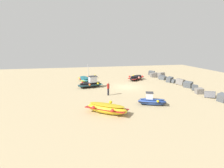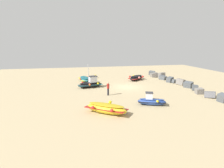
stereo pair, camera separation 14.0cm
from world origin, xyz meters
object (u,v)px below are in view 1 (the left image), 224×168
object	(u,v)px
fishing_boat_3	(152,101)
fishing_boat_4	(91,84)
fishing_boat_0	(84,79)
mooring_buoy_0	(95,76)
fishing_boat_2	(136,78)
fishing_boat_1	(107,108)
person_walking	(108,88)

from	to	relation	value
fishing_boat_3	fishing_boat_4	xyz separation A→B (m)	(-9.81, -5.67, 0.12)
fishing_boat_0	mooring_buoy_0	size ratio (longest dim) A/B	6.16
fishing_boat_0	fishing_boat_2	world-z (taller)	fishing_boat_2
fishing_boat_1	fishing_boat_4	distance (m)	11.26
fishing_boat_3	mooring_buoy_0	world-z (taller)	fishing_boat_3
fishing_boat_4	person_walking	size ratio (longest dim) A/B	2.28
mooring_buoy_0	fishing_boat_1	bearing A→B (deg)	-3.93
fishing_boat_0	fishing_boat_4	world-z (taller)	fishing_boat_4
fishing_boat_2	fishing_boat_3	size ratio (longest dim) A/B	1.15
fishing_boat_0	fishing_boat_2	distance (m)	9.42
fishing_boat_1	person_walking	size ratio (longest dim) A/B	2.47
fishing_boat_4	person_walking	bearing A→B (deg)	-82.79
fishing_boat_1	person_walking	bearing A→B (deg)	-65.23
fishing_boat_1	mooring_buoy_0	world-z (taller)	fishing_boat_1
mooring_buoy_0	fishing_boat_4	bearing A→B (deg)	-12.13
mooring_buoy_0	fishing_boat_2	bearing A→B (deg)	62.40
fishing_boat_2	fishing_boat_3	bearing A→B (deg)	37.32
fishing_boat_3	fishing_boat_0	bearing A→B (deg)	-47.06
fishing_boat_4	person_walking	distance (m)	5.26
fishing_boat_2	mooring_buoy_0	bearing A→B (deg)	-67.76
fishing_boat_1	fishing_boat_3	size ratio (longest dim) A/B	1.31
fishing_boat_2	fishing_boat_4	distance (m)	9.71
fishing_boat_1	mooring_buoy_0	xyz separation A→B (m)	(-19.12, 1.31, -0.10)
person_walking	mooring_buoy_0	world-z (taller)	person_walking
fishing_boat_3	person_walking	size ratio (longest dim) A/B	1.88
fishing_boat_4	mooring_buoy_0	xyz separation A→B (m)	(-7.86, 1.69, -0.17)
fishing_boat_0	person_walking	size ratio (longest dim) A/B	2.31
fishing_boat_1	fishing_boat_4	xyz separation A→B (m)	(-11.26, -0.38, 0.07)
fishing_boat_3	mooring_buoy_0	xyz separation A→B (m)	(-17.68, -3.98, -0.04)
fishing_boat_0	mooring_buoy_0	xyz separation A→B (m)	(-2.62, 2.28, 0.03)
fishing_boat_2	person_walking	distance (m)	11.50
fishing_boat_0	person_walking	distance (m)	10.47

